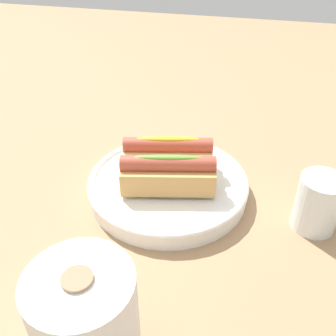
# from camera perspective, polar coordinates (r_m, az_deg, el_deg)

# --- Properties ---
(ground_plane) EXTENTS (2.40, 2.40, 0.00)m
(ground_plane) POSITION_cam_1_polar(r_m,az_deg,el_deg) (0.68, -0.69, -2.54)
(ground_plane) COLOR #9E7A56
(serving_bowl) EXTENTS (0.27, 0.27, 0.03)m
(serving_bowl) POSITION_cam_1_polar(r_m,az_deg,el_deg) (0.65, -0.00, -2.52)
(serving_bowl) COLOR white
(serving_bowl) RESTS_ON ground_plane
(hotdog_front) EXTENTS (0.16, 0.08, 0.06)m
(hotdog_front) POSITION_cam_1_polar(r_m,az_deg,el_deg) (0.65, -0.01, 1.97)
(hotdog_front) COLOR #DBB270
(hotdog_front) RESTS_ON serving_bowl
(hotdog_back) EXTENTS (0.16, 0.08, 0.06)m
(hotdog_back) POSITION_cam_1_polar(r_m,az_deg,el_deg) (0.61, 0.01, -0.91)
(hotdog_back) COLOR tan
(hotdog_back) RESTS_ON serving_bowl
(water_glass) EXTENTS (0.07, 0.07, 0.09)m
(water_glass) POSITION_cam_1_polar(r_m,az_deg,el_deg) (0.62, 21.51, -5.24)
(water_glass) COLOR white
(water_glass) RESTS_ON ground_plane
(paper_towel_roll) EXTENTS (0.11, 0.11, 0.13)m
(paper_towel_roll) POSITION_cam_1_polar(r_m,az_deg,el_deg) (0.43, -12.54, -21.36)
(paper_towel_roll) COLOR white
(paper_towel_roll) RESTS_ON ground_plane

